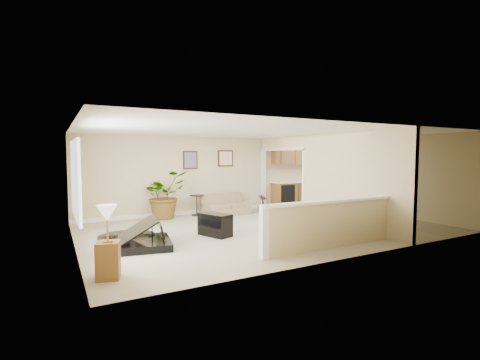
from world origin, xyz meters
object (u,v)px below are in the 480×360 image
palm_plant (164,195)px  lamp_stand (108,248)px  piano_bench (215,225)px  accent_table (197,202)px  small_plant (262,205)px  piano (131,220)px  loveseat (225,204)px

palm_plant → lamp_stand: (-2.24, -4.66, -0.22)m
piano_bench → palm_plant: 2.87m
palm_plant → accent_table: bearing=1.1°
small_plant → accent_table: bearing=166.5°
accent_table → piano_bench: bearing=-102.9°
piano → loveseat: 4.42m
loveseat → palm_plant: size_ratio=0.99×
piano_bench → loveseat: bearing=59.7°
loveseat → lamp_stand: lamp_stand is taller
palm_plant → lamp_stand: 5.17m
small_plant → lamp_stand: (-5.41, -4.17, 0.23)m
palm_plant → lamp_stand: bearing=-115.7°
loveseat → piano: bearing=-147.4°
accent_table → loveseat: bearing=-11.0°
accent_table → small_plant: bearing=-13.5°
loveseat → palm_plant: 1.99m
loveseat → small_plant: bearing=-20.5°
loveseat → accent_table: 0.93m
piano → lamp_stand: 1.92m
piano_bench → piano: bearing=-178.4°
piano_bench → accent_table: size_ratio=1.22×
small_plant → lamp_stand: bearing=-142.4°
piano_bench → accent_table: (0.65, 2.83, 0.15)m
accent_table → palm_plant: 1.08m
piano → accent_table: piano is taller
loveseat → lamp_stand: (-4.19, -4.50, 0.16)m
piano → piano_bench: 1.96m
small_plant → lamp_stand: 6.83m
piano_bench → small_plant: 3.62m
piano_bench → small_plant: (2.78, 2.32, -0.02)m
loveseat → palm_plant: palm_plant is taller
palm_plant → loveseat: bearing=-4.6°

